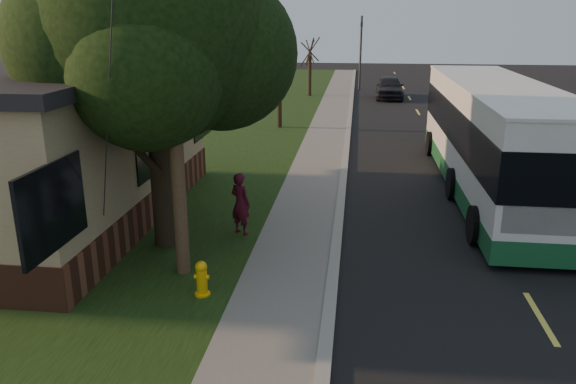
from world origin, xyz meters
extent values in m
plane|color=black|center=(0.00, 0.00, 0.00)|extent=(120.00, 120.00, 0.00)
cube|color=black|center=(4.00, 10.00, 0.01)|extent=(8.00, 80.00, 0.01)
cube|color=gray|center=(0.00, 10.00, 0.06)|extent=(0.25, 80.00, 0.12)
cube|color=slate|center=(-1.00, 10.00, 0.04)|extent=(2.00, 80.00, 0.08)
cube|color=black|center=(-4.50, 10.00, 0.04)|extent=(5.00, 80.00, 0.07)
cylinder|color=yellow|center=(-2.60, 0.00, 0.35)|extent=(0.22, 0.22, 0.55)
sphere|color=yellow|center=(-2.60, 0.00, 0.69)|extent=(0.24, 0.24, 0.24)
cylinder|color=yellow|center=(-2.60, 0.00, 0.47)|extent=(0.30, 0.10, 0.10)
cylinder|color=yellow|center=(-2.60, 0.00, 0.47)|extent=(0.10, 0.18, 0.10)
cylinder|color=yellow|center=(-2.60, 0.00, 0.09)|extent=(0.32, 0.32, 0.04)
cylinder|color=#473321|center=(-3.30, 1.00, 4.57)|extent=(0.30, 0.30, 9.00)
cylinder|color=#2D2D30|center=(-4.20, -0.10, 3.80)|extent=(2.52, 3.21, 7.60)
cylinder|color=black|center=(-4.20, 2.50, 2.07)|extent=(0.56, 0.56, 4.00)
sphere|color=black|center=(-4.20, 2.50, 5.27)|extent=(5.20, 5.20, 5.20)
sphere|color=black|center=(-2.80, 3.10, 4.67)|extent=(3.60, 3.60, 3.60)
sphere|color=black|center=(-5.40, 2.10, 4.97)|extent=(3.80, 3.80, 3.80)
sphere|color=black|center=(-3.90, 1.20, 4.37)|extent=(3.20, 3.20, 3.20)
sphere|color=black|center=(-4.80, 3.90, 5.67)|extent=(3.40, 3.40, 3.40)
cylinder|color=black|center=(-3.50, 18.00, 1.72)|extent=(0.24, 0.24, 3.30)
cylinder|color=black|center=(-3.50, 18.00, 3.37)|extent=(1.38, 0.57, 2.01)
cylinder|color=black|center=(-3.50, 18.00, 3.37)|extent=(0.74, 1.21, 1.58)
cylinder|color=black|center=(-3.50, 18.00, 3.37)|extent=(0.65, 1.05, 1.95)
cylinder|color=black|center=(-3.50, 18.00, 3.37)|extent=(1.28, 0.53, 1.33)
cylinder|color=black|center=(-3.50, 18.00, 3.37)|extent=(0.75, 1.21, 1.70)
cylinder|color=black|center=(-3.00, 30.00, 1.58)|extent=(0.24, 0.24, 3.03)
cylinder|color=black|center=(-3.00, 30.00, 3.10)|extent=(1.38, 0.57, 2.01)
cylinder|color=black|center=(-3.00, 30.00, 3.10)|extent=(0.74, 1.21, 1.58)
cylinder|color=black|center=(-3.00, 30.00, 3.10)|extent=(0.65, 1.05, 1.95)
cylinder|color=black|center=(-3.00, 30.00, 3.10)|extent=(1.28, 0.53, 1.33)
cylinder|color=black|center=(-3.00, 30.00, 3.10)|extent=(0.75, 1.21, 1.70)
cylinder|color=#2D2D30|center=(0.50, 34.00, 2.75)|extent=(0.16, 0.16, 5.50)
imported|color=black|center=(0.50, 34.00, 4.50)|extent=(0.18, 0.22, 1.10)
cube|color=silver|center=(4.78, 8.34, 1.98)|extent=(2.68, 12.87, 2.90)
cube|color=#18562E|center=(4.78, 8.34, 0.48)|extent=(2.70, 12.89, 0.59)
cube|color=black|center=(4.78, 8.34, 2.20)|extent=(2.72, 12.91, 1.18)
cube|color=black|center=(4.78, 1.93, 1.82)|extent=(2.38, 0.06, 1.72)
cube|color=yellow|center=(4.78, 1.94, 3.27)|extent=(1.72, 0.06, 0.38)
cube|color=#FFF2CC|center=(3.98, 1.92, 0.59)|extent=(0.27, 0.04, 0.16)
cube|color=silver|center=(4.78, 8.34, 3.45)|extent=(2.73, 12.92, 0.08)
cylinder|color=black|center=(3.44, 3.62, 0.49)|extent=(0.30, 0.99, 0.99)
cylinder|color=black|center=(3.44, 7.27, 0.49)|extent=(0.30, 0.99, 0.99)
cylinder|color=black|center=(6.12, 7.27, 0.49)|extent=(0.30, 0.99, 0.99)
cylinder|color=black|center=(3.44, 13.06, 0.49)|extent=(0.30, 0.99, 0.99)
cylinder|color=black|center=(6.12, 13.06, 0.49)|extent=(0.30, 0.99, 0.99)
imported|color=#450D1B|center=(-2.50, 3.43, 0.89)|extent=(0.71, 0.64, 1.64)
cube|color=black|center=(-7.94, 5.20, 0.71)|extent=(1.92, 1.75, 1.33)
cube|color=black|center=(-7.94, 5.20, 1.42)|extent=(1.99, 1.82, 0.09)
imported|color=black|center=(2.57, 29.75, 0.78)|extent=(1.96, 4.61, 1.55)
camera|label=1|loc=(0.39, -9.98, 5.50)|focal=35.00mm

